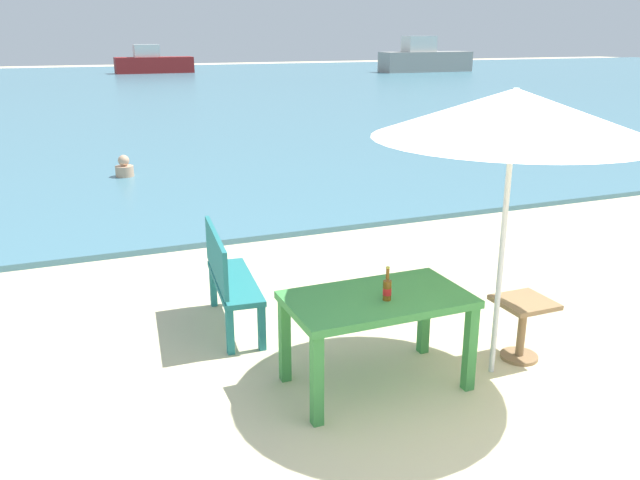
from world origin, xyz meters
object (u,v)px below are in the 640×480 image
at_px(picnic_table_green, 377,309).
at_px(swimmer_person, 124,168).
at_px(beer_bottle_amber, 387,288).
at_px(boat_sailboat, 153,63).
at_px(bench_teal_center, 227,274).
at_px(side_table_wood, 523,320).
at_px(boat_cargo_ship, 425,59).
at_px(patio_umbrella, 514,113).

height_order(picnic_table_green, swimmer_person, picnic_table_green).
bearing_deg(beer_bottle_amber, boat_sailboat, 83.65).
bearing_deg(bench_teal_center, side_table_wood, -35.94).
bearing_deg(boat_cargo_ship, boat_sailboat, 162.84).
bearing_deg(side_table_wood, boat_cargo_ship, 60.05).
bearing_deg(boat_cargo_ship, beer_bottle_amber, -121.43).
bearing_deg(swimmer_person, side_table_wood, -75.03).
bearing_deg(swimmer_person, boat_cargo_ship, 50.28).
bearing_deg(boat_sailboat, beer_bottle_amber, -96.35).
bearing_deg(side_table_wood, picnic_table_green, 176.59).
xyz_separation_m(boat_sailboat, boat_cargo_ship, (18.07, -5.58, 0.19)).
height_order(beer_bottle_amber, bench_teal_center, beer_bottle_amber).
bearing_deg(boat_sailboat, bench_teal_center, -97.72).
distance_m(beer_bottle_amber, boat_sailboat, 43.23).
height_order(patio_umbrella, bench_teal_center, patio_umbrella).
bearing_deg(swimmer_person, picnic_table_green, -83.58).
distance_m(swimmer_person, boat_cargo_ship, 37.32).
relative_size(picnic_table_green, patio_umbrella, 0.61).
relative_size(patio_umbrella, swimmer_person, 5.61).
xyz_separation_m(patio_umbrella, bench_teal_center, (-1.79, 1.66, -1.58)).
relative_size(beer_bottle_amber, bench_teal_center, 0.22).
bearing_deg(beer_bottle_amber, side_table_wood, 0.64).
distance_m(beer_bottle_amber, boat_cargo_ship, 43.81).
distance_m(bench_teal_center, boat_cargo_ship, 42.93).
xyz_separation_m(picnic_table_green, boat_sailboat, (4.81, 42.87, 0.11)).
bearing_deg(beer_bottle_amber, bench_teal_center, 117.87).
bearing_deg(patio_umbrella, boat_sailboat, 84.93).
bearing_deg(patio_umbrella, bench_teal_center, 137.11).
distance_m(patio_umbrella, swimmer_person, 9.17).
relative_size(swimmer_person, boat_sailboat, 0.08).
distance_m(patio_umbrella, side_table_wood, 1.80).
relative_size(beer_bottle_amber, boat_cargo_ship, 0.04).
distance_m(beer_bottle_amber, bench_teal_center, 1.81).
bearing_deg(swimmer_person, bench_teal_center, -88.70).
distance_m(side_table_wood, bench_teal_center, 2.67).
height_order(beer_bottle_amber, side_table_wood, beer_bottle_amber).
bearing_deg(bench_teal_center, boat_sailboat, 82.28).
xyz_separation_m(picnic_table_green, swimmer_person, (-0.97, 8.58, -0.41)).
xyz_separation_m(beer_bottle_amber, side_table_wood, (1.32, 0.01, -0.50)).
height_order(picnic_table_green, beer_bottle_amber, beer_bottle_amber).
height_order(beer_bottle_amber, swimmer_person, beer_bottle_amber).
height_order(bench_teal_center, swimmer_person, bench_teal_center).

